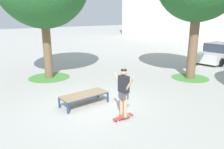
% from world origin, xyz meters
% --- Properties ---
extents(ground_plane, '(120.00, 120.00, 0.00)m').
position_xyz_m(ground_plane, '(0.00, 0.00, 0.00)').
color(ground_plane, '#A8A8A3').
extents(skate_box, '(0.86, 1.94, 0.46)m').
position_xyz_m(skate_box, '(-0.31, -0.24, 0.41)').
color(skate_box, navy).
rests_on(skate_box, ground).
extents(skateboard, '(0.26, 0.81, 0.09)m').
position_xyz_m(skateboard, '(1.64, 0.03, 0.08)').
color(skateboard, '#B23333').
rests_on(skateboard, ground).
extents(skater, '(1.00, 0.30, 1.69)m').
position_xyz_m(skater, '(1.64, 0.03, 1.07)').
color(skater, tan).
rests_on(skater, skateboard).
extents(grass_patch_near_left, '(2.36, 2.36, 0.01)m').
position_xyz_m(grass_patch_near_left, '(-5.06, 0.61, 0.00)').
color(grass_patch_near_left, '#47893D').
rests_on(grass_patch_near_left, ground).
extents(grass_patch_mid_back, '(2.10, 2.10, 0.01)m').
position_xyz_m(grass_patch_mid_back, '(0.49, 6.63, 0.00)').
color(grass_patch_mid_back, '#47893D').
rests_on(grass_patch_mid_back, ground).
extents(car_white, '(1.97, 4.23, 1.50)m').
position_xyz_m(car_white, '(-0.41, 12.36, 0.69)').
color(car_white, silver).
rests_on(car_white, ground).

